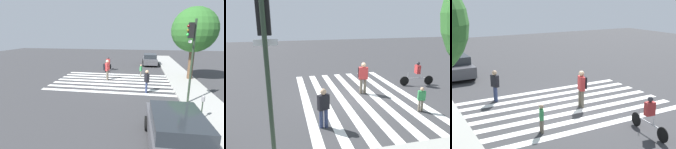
# 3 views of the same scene
# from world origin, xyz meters

# --- Properties ---
(ground_plane) EXTENTS (60.00, 60.00, 0.00)m
(ground_plane) POSITION_xyz_m (0.00, 0.00, 0.00)
(ground_plane) COLOR #38383A
(crosswalk_stripes) EXTENTS (6.16, 10.00, 0.01)m
(crosswalk_stripes) POSITION_xyz_m (0.00, 0.00, 0.00)
(crosswalk_stripes) COLOR white
(crosswalk_stripes) RESTS_ON ground_plane
(pedestrian_adult_blue_shirt) EXTENTS (0.56, 0.51, 1.85)m
(pedestrian_adult_blue_shirt) POSITION_xyz_m (-0.49, -0.53, 1.09)
(pedestrian_adult_blue_shirt) COLOR #6B6051
(pedestrian_adult_blue_shirt) RESTS_ON ground_plane
(pedestrian_adult_yellow_jacket) EXTENTS (0.37, 0.25, 1.21)m
(pedestrian_adult_yellow_jacket) POSITION_xyz_m (-2.29, 2.54, 0.68)
(pedestrian_adult_yellow_jacket) COLOR #6B6051
(pedestrian_adult_yellow_jacket) RESTS_ON ground_plane
(pedestrian_child_with_backpack) EXTENTS (0.51, 0.35, 1.67)m
(pedestrian_child_with_backpack) POSITION_xyz_m (2.45, 2.95, 0.94)
(pedestrian_child_with_backpack) COLOR navy
(pedestrian_child_with_backpack) RESTS_ON ground_plane
(cyclist_near_curb) EXTENTS (2.27, 0.43, 1.57)m
(cyclist_near_curb) POSITION_xyz_m (-4.48, -1.15, 0.86)
(cyclist_near_curb) COLOR black
(cyclist_near_curb) RESTS_ON ground_plane
(car_parked_silver_sedan) EXTENTS (4.46, 2.15, 1.50)m
(car_parked_silver_sedan) POSITION_xyz_m (8.89, 3.82, 0.77)
(car_parked_silver_sedan) COLOR #4C4C51
(car_parked_silver_sedan) RESTS_ON ground_plane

